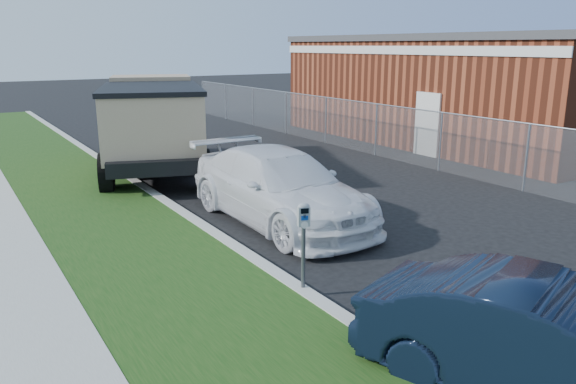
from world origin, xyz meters
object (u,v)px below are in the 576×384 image
parking_meter (304,227)px  dump_truck (153,119)px  navy_sedan (549,347)px  white_wagon (280,187)px

parking_meter → dump_truck: bearing=101.7°
parking_meter → dump_truck: size_ratio=0.18×
navy_sedan → parking_meter: bearing=80.3°
white_wagon → dump_truck: (-0.50, 6.71, 0.78)m
navy_sedan → dump_truck: 13.83m
white_wagon → navy_sedan: (-0.95, -7.09, -0.11)m
navy_sedan → white_wagon: bearing=61.3°
white_wagon → parking_meter: bearing=-117.0°
parking_meter → dump_truck: dump_truck is taller
white_wagon → navy_sedan: white_wagon is taller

